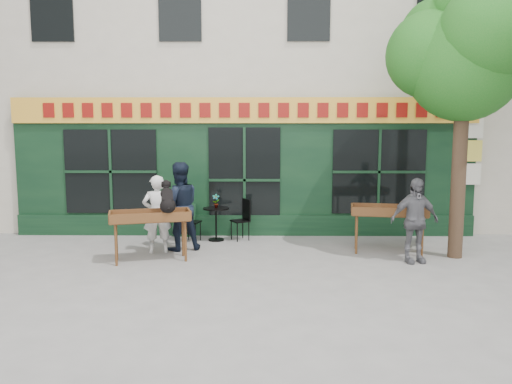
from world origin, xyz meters
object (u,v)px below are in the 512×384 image
at_px(book_cart_right, 389,214).
at_px(bistro_table, 216,217).
at_px(book_cart_center, 150,219).
at_px(woman, 157,214).
at_px(man_right, 414,220).
at_px(man_left, 179,206).
at_px(dog, 167,196).

bearing_deg(book_cart_right, bistro_table, 172.87).
height_order(book_cart_center, woman, woman).
xyz_separation_m(book_cart_right, man_right, (0.30, -0.75, -0.00)).
bearing_deg(man_right, book_cart_center, 169.03).
height_order(bistro_table, man_left, man_left).
bearing_deg(bistro_table, dog, -112.32).
bearing_deg(woman, book_cart_right, 165.45).
xyz_separation_m(bistro_table, man_left, (-0.70, -0.90, 0.39)).
bearing_deg(man_right, bistro_table, 144.60).
bearing_deg(book_cart_center, bistro_table, 43.22).
distance_m(book_cart_right, man_right, 0.81).
distance_m(bistro_table, man_left, 1.21).
xyz_separation_m(dog, book_cart_right, (4.44, 0.75, -0.47)).
bearing_deg(book_cart_right, man_left, -173.10).
relative_size(bistro_table, man_left, 0.41).
height_order(book_cart_right, man_left, man_left).
bearing_deg(dog, man_left, 71.13).
distance_m(woman, bistro_table, 1.63).
height_order(woman, man_left, man_left).
relative_size(book_cart_right, man_right, 0.96).
distance_m(man_right, man_left, 4.78).
relative_size(book_cart_right, bistro_table, 2.08).
xyz_separation_m(book_cart_center, book_cart_right, (4.79, 0.70, 0.00)).
height_order(book_cart_center, bistro_table, book_cart_center).
bearing_deg(book_cart_right, dog, -160.83).
bearing_deg(man_left, man_right, 148.12).
bearing_deg(dog, woman, 101.41).
height_order(book_cart_right, bistro_table, book_cart_right).
height_order(woman, man_right, man_right).
relative_size(dog, bistro_table, 0.79).
bearing_deg(bistro_table, man_right, -24.98).
relative_size(book_cart_center, man_right, 0.98).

